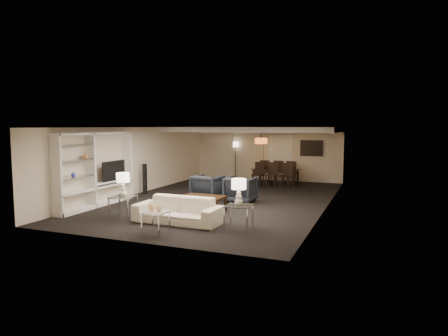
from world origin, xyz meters
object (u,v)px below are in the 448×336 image
Objects in this scene: sofa at (178,210)px; marble_table at (156,222)px; armchair_right at (241,190)px; chair_fr at (292,172)px; floor_speaker at (145,179)px; pendant_light at (261,141)px; vase_blue at (73,174)px; vase_amber at (85,156)px; chair_nl at (258,174)px; table_lamp_right at (239,192)px; chair_nm at (272,175)px; side_table_left at (124,207)px; armchair_left at (208,188)px; chair_fm at (279,172)px; floor_lamp at (236,161)px; table_lamp_left at (123,185)px; coffee_table at (203,203)px; chair_nr at (286,175)px; television at (111,171)px; dining_table at (275,177)px; side_table_right at (239,217)px; chair_fl at (266,171)px.

sofa is 1.10m from marble_table.
armchair_right is 0.94× the size of chair_fr.
pendant_light is at bearing 51.58° from floor_speaker.
vase_blue reaches higher than armchair_right.
vase_amber is 0.16× the size of floor_speaker.
floor_speaker is 4.85m from chair_nl.
chair_nm is (-1.02, 7.05, -0.42)m from table_lamp_right.
vase_amber is (-3.42, 0.53, 1.31)m from sofa.
side_table_left is 3.94m from floor_speaker.
armchair_left is 0.94× the size of chair_nl.
pendant_light is 7.52m from side_table_left.
chair_fm is 2.32m from floor_lamp.
vase_blue reaches higher than chair_fr.
vase_amber is 3.24m from floor_speaker.
floor_lamp is (-2.25, 0.44, 0.39)m from chair_fm.
floor_speaker is 6.62m from chair_fr.
side_table_left is at bearing -96.88° from chair_nl.
side_table_left is 0.97× the size of table_lamp_left.
chair_nr is (1.28, 5.45, 0.28)m from coffee_table.
chair_nr is at bearing -41.05° from television.
coffee_table is 6.14m from dining_table.
chair_fm is at bearing -31.42° from television.
side_table_left reaches higher than coffee_table.
sofa is 2.45× the size of armchair_right.
chair_nl is (-1.62, 7.05, 0.21)m from side_table_right.
armchair_right is at bearing 84.67° from chair_fr.
sofa is 7.73m from dining_table.
chair_nm is at bearing 98.23° from side_table_right.
floor_lamp is at bearing 89.12° from side_table_left.
floor_speaker is at bearing 133.90° from sofa.
armchair_left is 0.94× the size of chair_nr.
pendant_light is 0.27× the size of dining_table.
dining_table is (0.68, 8.80, 0.07)m from marble_table.
sofa is 12.84× the size of vase_amber.
floor_speaker is at bearing -136.06° from chair_nm.
table_lamp_right reaches higher than dining_table.
chair_fl is at bearing 77.96° from side_table_left.
vase_amber is at bearing 58.16° from chair_fm.
vase_amber reaches higher than chair_fl.
table_lamp_right is (1.51, -7.09, -1.00)m from pendant_light.
armchair_right is (0.41, -3.79, -1.49)m from pendant_light.
television is 1.97m from floor_speaker.
television is 1.12× the size of chair_nr.
side_table_left is at bearing -107.05° from dining_table.
marble_table is (-1.70, -1.10, -0.66)m from table_lamp_right.
sofa is 8.45m from chair_fr.
dining_table reaches higher than side_table_right.
chair_fm is at bearing 2.35° from chair_fr.
chair_nr and chair_fl have the same top height.
vase_amber reaches higher than vase_blue.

